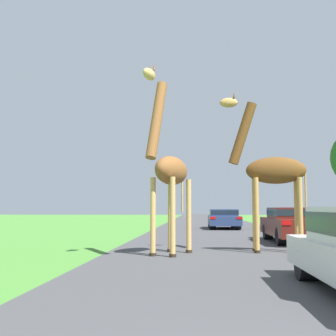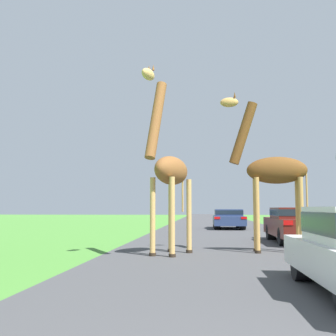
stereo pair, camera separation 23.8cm
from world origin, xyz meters
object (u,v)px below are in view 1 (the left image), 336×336
at_px(giraffe_companion, 270,170).
at_px(car_queue_left, 224,218).
at_px(car_queue_right, 292,223).
at_px(giraffe_near_road, 169,169).

xyz_separation_m(giraffe_companion, car_queue_left, (-0.49, 14.53, -1.80)).
height_order(giraffe_companion, car_queue_left, giraffe_companion).
relative_size(car_queue_right, car_queue_left, 1.04).
bearing_deg(giraffe_near_road, car_queue_left, -78.81).
relative_size(giraffe_near_road, giraffe_companion, 1.05).
xyz_separation_m(giraffe_near_road, car_queue_left, (2.53, 15.44, -1.77)).
bearing_deg(car_queue_left, giraffe_near_road, -99.29).
bearing_deg(giraffe_companion, car_queue_left, 3.93).
xyz_separation_m(car_queue_right, car_queue_left, (-1.95, 10.71, -0.06)).
height_order(car_queue_right, car_queue_left, car_queue_right).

